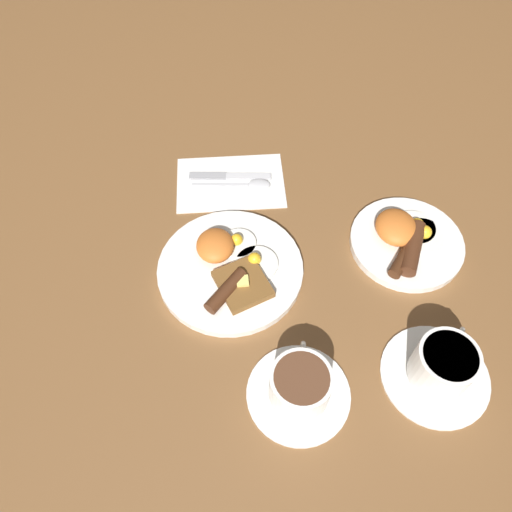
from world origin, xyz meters
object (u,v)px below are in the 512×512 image
at_px(breakfast_plate_near, 231,267).
at_px(spoon, 250,185).
at_px(breakfast_plate_far, 406,239).
at_px(teacup_near, 300,387).
at_px(knife, 225,176).
at_px(teacup_far, 442,367).

relative_size(breakfast_plate_near, spoon, 1.63).
bearing_deg(breakfast_plate_far, teacup_near, -41.96).
bearing_deg(teacup_near, knife, -169.55).
distance_m(breakfast_plate_near, teacup_near, 0.25).
height_order(breakfast_plate_near, spoon, breakfast_plate_near).
xyz_separation_m(teacup_near, knife, (-0.45, -0.08, -0.02)).
relative_size(teacup_near, spoon, 1.01).
distance_m(breakfast_plate_near, teacup_far, 0.37).
bearing_deg(breakfast_plate_far, spoon, -121.84).
distance_m(breakfast_plate_near, breakfast_plate_far, 0.32).
distance_m(breakfast_plate_far, knife, 0.37).
bearing_deg(breakfast_plate_near, teacup_near, 20.84).
relative_size(teacup_near, knife, 0.96).
bearing_deg(teacup_far, breakfast_plate_far, 175.98).
relative_size(teacup_far, spoon, 1.07).
xyz_separation_m(teacup_far, spoon, (-0.42, -0.25, -0.03)).
height_order(breakfast_plate_far, teacup_far, teacup_far).
relative_size(breakfast_plate_far, teacup_near, 1.30).
height_order(teacup_near, teacup_far, teacup_far).
height_order(teacup_near, knife, teacup_near).
height_order(breakfast_plate_far, teacup_near, teacup_near).
xyz_separation_m(breakfast_plate_near, teacup_near, (0.23, 0.09, 0.02)).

